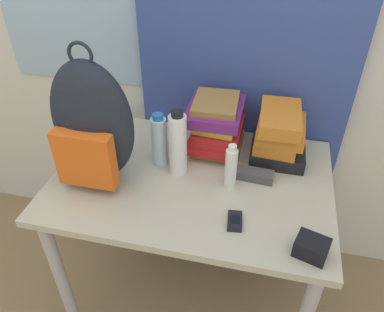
{
  "coord_description": "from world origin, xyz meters",
  "views": [
    {
      "loc": [
        0.25,
        -0.71,
        1.68
      ],
      "look_at": [
        0.0,
        0.36,
        0.85
      ],
      "focal_mm": 35.0,
      "sensor_mm": 36.0,
      "label": 1
    }
  ],
  "objects": [
    {
      "name": "wall_back",
      "position": [
        -0.0,
        0.81,
        1.25
      ],
      "size": [
        6.0,
        0.06,
        2.5
      ],
      "color": "silver",
      "rests_on": "ground_plane"
    },
    {
      "name": "curtain_blue",
      "position": [
        0.13,
        0.75,
        1.25
      ],
      "size": [
        0.9,
        0.04,
        2.5
      ],
      "color": "#384C93",
      "rests_on": "ground_plane"
    },
    {
      "name": "desk",
      "position": [
        0.0,
        0.36,
        0.65
      ],
      "size": [
        1.06,
        0.72,
        0.75
      ],
      "color": "#B7B299",
      "rests_on": "ground_plane"
    },
    {
      "name": "backpack",
      "position": [
        -0.34,
        0.29,
        0.98
      ],
      "size": [
        0.3,
        0.2,
        0.53
      ],
      "color": "#1E232D",
      "rests_on": "desk"
    },
    {
      "name": "book_stack_left",
      "position": [
        0.06,
        0.57,
        0.87
      ],
      "size": [
        0.22,
        0.28,
        0.23
      ],
      "color": "olive",
      "rests_on": "desk"
    },
    {
      "name": "book_stack_center",
      "position": [
        0.31,
        0.57,
        0.85
      ],
      "size": [
        0.22,
        0.26,
        0.21
      ],
      "color": "black",
      "rests_on": "desk"
    },
    {
      "name": "water_bottle",
      "position": [
        -0.15,
        0.42,
        0.86
      ],
      "size": [
        0.06,
        0.06,
        0.22
      ],
      "color": "silver",
      "rests_on": "desk"
    },
    {
      "name": "sports_bottle",
      "position": [
        -0.06,
        0.38,
        0.88
      ],
      "size": [
        0.07,
        0.07,
        0.27
      ],
      "color": "white",
      "rests_on": "desk"
    },
    {
      "name": "sunscreen_bottle",
      "position": [
        0.15,
        0.34,
        0.84
      ],
      "size": [
        0.04,
        0.04,
        0.18
      ],
      "color": "white",
      "rests_on": "desk"
    },
    {
      "name": "cell_phone",
      "position": [
        0.19,
        0.16,
        0.76
      ],
      "size": [
        0.06,
        0.09,
        0.02
      ],
      "color": "black",
      "rests_on": "desk"
    },
    {
      "name": "sunglasses_case",
      "position": [
        0.23,
        0.41,
        0.77
      ],
      "size": [
        0.15,
        0.07,
        0.04
      ],
      "color": "#47474C",
      "rests_on": "desk"
    },
    {
      "name": "camera_pouch",
      "position": [
        0.44,
        0.09,
        0.78
      ],
      "size": [
        0.12,
        0.1,
        0.06
      ],
      "color": "black",
      "rests_on": "desk"
    }
  ]
}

